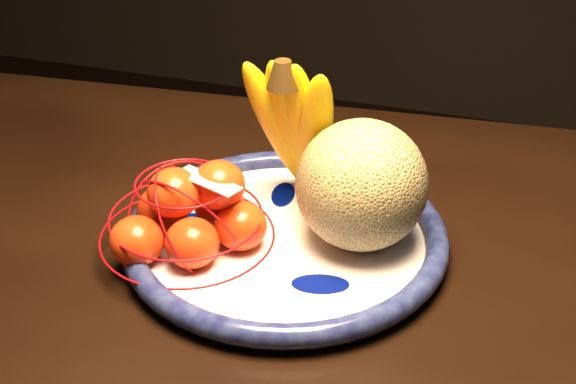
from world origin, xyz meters
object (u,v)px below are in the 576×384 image
(fruit_bowl, at_px, (285,237))
(cantaloupe, at_px, (362,185))
(dining_table, at_px, (105,320))
(mandarin_bag, at_px, (191,215))
(banana_bunch, at_px, (297,121))

(fruit_bowl, height_order, cantaloupe, cantaloupe)
(dining_table, height_order, fruit_bowl, fruit_bowl)
(cantaloupe, bearing_deg, mandarin_bag, -160.36)
(fruit_bowl, distance_m, banana_bunch, 0.14)
(dining_table, height_order, mandarin_bag, mandarin_bag)
(dining_table, distance_m, mandarin_bag, 0.17)
(cantaloupe, relative_size, banana_bunch, 0.69)
(dining_table, xyz_separation_m, fruit_bowl, (0.19, 0.09, 0.10))
(dining_table, distance_m, banana_bunch, 0.33)
(dining_table, height_order, cantaloupe, cantaloupe)
(dining_table, bearing_deg, fruit_bowl, 21.24)
(fruit_bowl, distance_m, cantaloupe, 0.11)
(fruit_bowl, distance_m, mandarin_bag, 0.11)
(cantaloupe, xyz_separation_m, banana_bunch, (-0.09, 0.06, 0.03))
(dining_table, xyz_separation_m, banana_bunch, (0.18, 0.18, 0.21))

